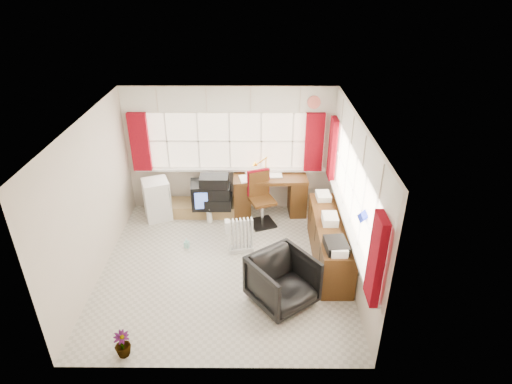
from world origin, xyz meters
TOP-DOWN VIEW (x-y plane):
  - ground at (0.00, 0.00)m, footprint 4.00×4.00m
  - room_walls at (0.00, 0.00)m, footprint 4.00×4.00m
  - window_back at (0.00, 1.94)m, footprint 3.70×0.12m
  - window_right at (1.94, 0.00)m, footprint 0.12×3.70m
  - curtains at (0.92, 0.93)m, footprint 3.83×3.83m
  - overhead_cabinets at (0.98, 0.98)m, footprint 3.98×3.98m
  - desk at (0.77, 1.80)m, footprint 1.45×0.77m
  - desk_lamp at (0.69, 1.81)m, footprint 0.15×0.13m
  - task_chair at (0.58, 1.43)m, footprint 0.58×0.60m
  - office_chair at (0.90, -0.81)m, footprint 1.17×1.18m
  - radiator at (0.25, 0.46)m, footprint 0.45×0.25m
  - credenza at (1.73, 0.20)m, footprint 0.50×2.00m
  - file_tray at (1.68, -0.52)m, footprint 0.35×0.43m
  - tv_bench at (-0.55, 1.72)m, footprint 1.40×0.50m
  - crt_tv at (-0.48, 1.61)m, footprint 0.61×0.58m
  - hifi_stack at (-0.29, 1.54)m, footprint 0.64×0.41m
  - mini_fridge at (-1.42, 1.57)m, footprint 0.61×0.61m
  - spray_bottle_a at (-0.40, 1.38)m, footprint 0.15×0.15m
  - spray_bottle_b at (-0.72, 0.55)m, footprint 0.09×0.09m
  - flower_vase at (-1.17, -1.80)m, footprint 0.27×0.27m

SIDE VIEW (x-z plane):
  - ground at x=0.00m, z-range 0.00..0.00m
  - spray_bottle_b at x=-0.72m, z-range 0.00..0.18m
  - tv_bench at x=-0.55m, z-range 0.00..0.25m
  - spray_bottle_a at x=-0.40m, z-range 0.00..0.31m
  - flower_vase at x=-1.17m, z-range 0.00..0.37m
  - radiator at x=0.25m, z-range -0.06..0.58m
  - office_chair at x=0.90m, z-range 0.00..0.77m
  - credenza at x=1.73m, z-range -0.04..0.81m
  - mini_fridge at x=-1.42m, z-range 0.00..0.80m
  - desk at x=0.77m, z-range 0.03..0.87m
  - crt_tv at x=-0.48m, z-range 0.25..0.75m
  - hifi_stack at x=-0.29m, z-range 0.23..0.90m
  - task_chair at x=0.58m, z-range 0.03..1.10m
  - file_tray at x=1.68m, z-range 0.75..0.88m
  - window_back at x=0.00m, z-range -0.85..2.75m
  - window_right at x=1.94m, z-range -0.85..2.75m
  - desk_lamp at x=0.69m, z-range 0.89..1.29m
  - curtains at x=0.92m, z-range 0.88..2.03m
  - room_walls at x=0.00m, z-range -0.50..3.50m
  - overhead_cabinets at x=0.98m, z-range 2.01..2.49m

